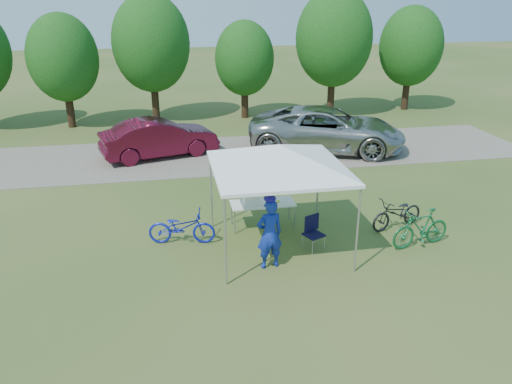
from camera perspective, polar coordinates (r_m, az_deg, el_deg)
The scene contains 14 objects.
ground at distance 12.84m, azimuth 2.42°, elevation -6.30°, with size 100.00×100.00×0.00m, color #2D5119.
gravel_strip at distance 20.12m, azimuth -2.65°, elevation 4.39°, with size 24.00×5.00×0.02m, color gray.
canopy at distance 11.82m, azimuth 2.63°, elevation 5.10°, with size 4.53×4.53×3.00m.
treeline at distance 25.29m, azimuth -5.50°, elevation 16.09°, with size 24.89×4.28×6.30m.
folding_table at distance 13.62m, azimuth 0.77°, elevation -1.40°, with size 1.74×0.73×0.72m.
folding_chair at distance 12.66m, azimuth 6.50°, elevation -4.28°, with size 0.58×0.61×0.86m.
cooler at distance 13.49m, azimuth -0.52°, elevation -0.68°, with size 0.45×0.31×0.33m.
ice_cream_cup at distance 13.63m, azimuth 2.55°, elevation -1.07°, with size 0.08×0.08×0.06m, color yellow.
cyclist at distance 11.58m, azimuth 1.56°, elevation -4.82°, with size 0.63×0.41×1.72m, color #132CA2.
bike_blue at distance 12.97m, azimuth -8.49°, elevation -3.99°, with size 0.60×1.71×0.90m, color #1521B8.
bike_green at distance 13.33m, azimuth 18.32°, elevation -3.95°, with size 0.47×1.67×1.00m, color #166335.
bike_dark at distance 14.18m, azimuth 15.87°, elevation -2.35°, with size 0.58×1.68×0.88m, color black.
minivan at distance 20.58m, azimuth 8.10°, elevation 7.14°, with size 2.87×6.23×1.73m, color #ACACA7.
sedan at distance 19.94m, azimuth -11.00°, elevation 6.08°, with size 1.56×4.48×1.48m, color #530D20.
Camera 1 is at (-2.61, -11.01, 6.07)m, focal length 35.00 mm.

